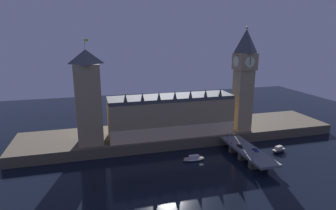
% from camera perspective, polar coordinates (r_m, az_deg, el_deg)
% --- Properties ---
extents(ground_plane, '(400.00, 400.00, 0.00)m').
position_cam_1_polar(ground_plane, '(168.69, 6.77, -11.12)').
color(ground_plane, black).
extents(embankment, '(220.00, 42.00, 6.68)m').
position_cam_1_polar(embankment, '(201.27, 2.64, -5.75)').
color(embankment, brown).
rests_on(embankment, ground_plane).
extents(parliament_hall, '(81.94, 21.43, 31.32)m').
position_cam_1_polar(parliament_hall, '(186.26, 0.61, -2.09)').
color(parliament_hall, tan).
rests_on(parliament_hall, embankment).
extents(clock_tower, '(13.05, 13.16, 70.23)m').
position_cam_1_polar(clock_tower, '(196.77, 15.15, 5.50)').
color(clock_tower, tan).
rests_on(clock_tower, embankment).
extents(victoria_tower, '(14.95, 14.95, 62.80)m').
position_cam_1_polar(victoria_tower, '(173.69, -15.86, 1.46)').
color(victoria_tower, tan).
rests_on(victoria_tower, embankment).
extents(bridge, '(12.89, 46.00, 6.11)m').
position_cam_1_polar(bridge, '(174.41, 15.87, -9.18)').
color(bridge, slate).
rests_on(bridge, ground_plane).
extents(car_northbound_lead, '(1.93, 4.74, 1.34)m').
position_cam_1_polar(car_northbound_lead, '(175.42, 14.41, -8.08)').
color(car_northbound_lead, black).
rests_on(car_northbound_lead, bridge).
extents(car_southbound_lead, '(2.06, 4.13, 1.50)m').
position_cam_1_polar(car_southbound_lead, '(172.21, 17.33, -8.68)').
color(car_southbound_lead, navy).
rests_on(car_southbound_lead, bridge).
extents(pedestrian_near_rail, '(0.38, 0.38, 1.72)m').
position_cam_1_polar(pedestrian_near_rail, '(164.61, 15.59, -9.55)').
color(pedestrian_near_rail, black).
rests_on(pedestrian_near_rail, bridge).
extents(pedestrian_mid_walk, '(0.38, 0.38, 1.69)m').
position_cam_1_polar(pedestrian_mid_walk, '(179.03, 16.91, -7.70)').
color(pedestrian_mid_walk, black).
rests_on(pedestrian_mid_walk, bridge).
extents(pedestrian_far_rail, '(0.38, 0.38, 1.86)m').
position_cam_1_polar(pedestrian_far_rail, '(178.19, 12.79, -7.50)').
color(pedestrian_far_rail, black).
rests_on(pedestrian_far_rail, bridge).
extents(street_lamp_near, '(1.34, 0.60, 5.87)m').
position_cam_1_polar(street_lamp_near, '(157.83, 16.85, -9.61)').
color(street_lamp_near, '#2D3333').
rests_on(street_lamp_near, bridge).
extents(street_lamp_far, '(1.34, 0.60, 7.00)m').
position_cam_1_polar(street_lamp_far, '(181.20, 11.96, -5.94)').
color(street_lamp_far, '#2D3333').
rests_on(street_lamp_far, bridge).
extents(boat_upstream, '(13.18, 4.31, 3.25)m').
position_cam_1_polar(boat_upstream, '(167.71, 5.31, -10.79)').
color(boat_upstream, white).
rests_on(boat_upstream, ground_plane).
extents(boat_downstream, '(10.90, 6.20, 4.00)m').
position_cam_1_polar(boat_downstream, '(191.00, 21.54, -8.49)').
color(boat_downstream, '#28282D').
rests_on(boat_downstream, ground_plane).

